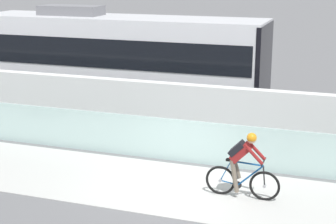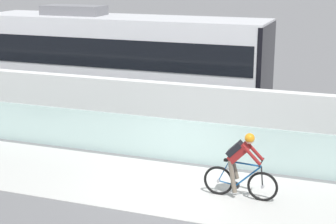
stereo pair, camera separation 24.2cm
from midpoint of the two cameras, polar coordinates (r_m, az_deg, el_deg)
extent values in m
plane|color=slate|center=(13.52, 1.01, -7.96)|extent=(200.00, 200.00, 0.00)
cube|color=beige|center=(13.52, 1.01, -7.93)|extent=(32.00, 3.20, 0.01)
cube|color=silver|center=(14.96, 3.36, -3.20)|extent=(32.00, 0.05, 1.21)
cube|color=white|center=(16.53, 5.19, -0.37)|extent=(32.00, 0.36, 1.80)
cube|color=#595654|center=(19.09, 7.08, -1.09)|extent=(32.00, 0.08, 0.01)
cube|color=#595654|center=(20.44, 8.00, -0.03)|extent=(32.00, 0.08, 0.01)
cube|color=silver|center=(20.76, -4.50, 5.66)|extent=(11.00, 2.50, 3.10)
cube|color=black|center=(20.71, -4.52, 6.61)|extent=(10.56, 2.54, 1.04)
cube|color=#14724C|center=(21.03, -4.42, 1.98)|extent=(10.78, 2.53, 0.28)
cube|color=slate|center=(21.45, -9.50, 10.46)|extent=(2.40, 1.10, 0.36)
cube|color=#232326|center=(22.73, -12.52, 2.21)|extent=(1.40, 1.88, 0.20)
cylinder|color=black|center=(22.16, -13.51, 1.67)|extent=(0.60, 0.10, 0.60)
cylinder|color=black|center=(23.33, -11.58, 2.45)|extent=(0.60, 0.10, 0.60)
cube|color=#232326|center=(19.90, 4.85, 0.70)|extent=(1.40, 1.88, 0.20)
cylinder|color=black|center=(19.25, 4.28, 0.03)|extent=(0.60, 0.10, 0.60)
cylinder|color=black|center=(20.59, 5.38, 1.01)|extent=(0.60, 0.10, 0.60)
cube|color=black|center=(23.54, -16.73, 6.19)|extent=(0.16, 2.54, 2.94)
cube|color=black|center=(19.17, 10.54, 4.66)|extent=(0.16, 2.54, 2.94)
torus|color=black|center=(12.89, 10.39, -7.68)|extent=(0.72, 0.06, 0.72)
cylinder|color=#99999E|center=(12.89, 10.39, -7.68)|extent=(0.07, 0.10, 0.07)
torus|color=black|center=(13.08, 5.83, -7.15)|extent=(0.72, 0.06, 0.72)
cylinder|color=#99999E|center=(13.08, 5.83, -7.15)|extent=(0.07, 0.10, 0.07)
cylinder|color=#144C8C|center=(12.86, 8.95, -6.63)|extent=(0.60, 0.04, 0.58)
cylinder|color=#144C8C|center=(12.92, 7.30, -6.38)|extent=(0.22, 0.04, 0.59)
cylinder|color=#144C8C|center=(12.77, 8.61, -5.38)|extent=(0.76, 0.04, 0.07)
cylinder|color=#144C8C|center=(13.05, 6.74, -7.38)|extent=(0.43, 0.03, 0.09)
cylinder|color=#144C8C|center=(12.96, 6.39, -6.15)|extent=(0.27, 0.02, 0.53)
cylinder|color=black|center=(12.80, 10.34, -6.66)|extent=(0.08, 0.03, 0.49)
cube|color=black|center=(12.83, 6.96, -5.05)|extent=(0.24, 0.10, 0.05)
cylinder|color=black|center=(12.68, 10.30, -5.20)|extent=(0.03, 0.58, 0.03)
cylinder|color=#262628|center=(13.02, 7.65, -7.61)|extent=(0.18, 0.02, 0.18)
cube|color=maroon|center=(12.72, 7.96, -4.25)|extent=(0.50, 0.28, 0.51)
cube|color=black|center=(12.71, 7.56, -3.82)|extent=(0.38, 0.30, 0.38)
sphere|color=beige|center=(12.56, 9.08, -2.88)|extent=(0.20, 0.20, 0.20)
sphere|color=orange|center=(12.55, 9.09, -2.72)|extent=(0.23, 0.23, 0.23)
cylinder|color=maroon|center=(12.50, 9.40, -4.60)|extent=(0.41, 0.08, 0.41)
cylinder|color=maroon|center=(12.80, 9.68, -4.14)|extent=(0.41, 0.08, 0.41)
cylinder|color=#726656|center=(12.86, 7.29, -6.72)|extent=(0.25, 0.11, 0.79)
cylinder|color=#726656|center=(12.97, 7.50, -5.86)|extent=(0.25, 0.11, 0.52)
camera|label=1|loc=(0.12, -89.55, 0.12)|focal=58.28mm
camera|label=2|loc=(0.12, 90.45, -0.12)|focal=58.28mm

